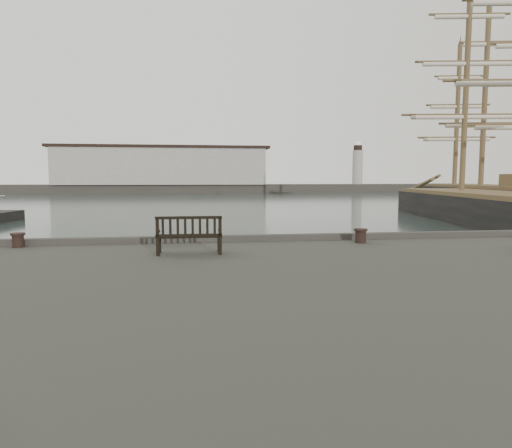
{
  "coord_description": "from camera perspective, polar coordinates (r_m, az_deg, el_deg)",
  "views": [
    {
      "loc": [
        -1.38,
        -13.39,
        3.41
      ],
      "look_at": [
        0.43,
        -0.5,
        2.1
      ],
      "focal_mm": 32.0,
      "sensor_mm": 36.0,
      "label": 1
    }
  ],
  "objects": [
    {
      "name": "breakwater",
      "position": [
        105.44,
        -9.79,
        6.15
      ],
      "size": [
        140.0,
        9.5,
        12.2
      ],
      "color": "#383530",
      "rests_on": "ground"
    },
    {
      "name": "bollard_right",
      "position": [
        13.42,
        12.94,
        -1.45
      ],
      "size": [
        0.48,
        0.48,
        0.41
      ],
      "primitive_type": "cylinder",
      "rotation": [
        0.0,
        0.0,
        -0.28
      ],
      "color": "black",
      "rests_on": "quay"
    },
    {
      "name": "bench",
      "position": [
        11.27,
        -8.34,
        -2.26
      ],
      "size": [
        1.59,
        0.56,
        0.91
      ],
      "rotation": [
        0.0,
        0.0,
        -0.01
      ],
      "color": "black",
      "rests_on": "quay"
    },
    {
      "name": "tall_ship_far",
      "position": [
        56.39,
        26.18,
        2.5
      ],
      "size": [
        11.42,
        28.56,
        23.94
      ],
      "rotation": [
        0.0,
        0.0,
        -0.2
      ],
      "color": "black",
      "rests_on": "ground"
    },
    {
      "name": "ground",
      "position": [
        13.88,
        -2.09,
        -8.48
      ],
      "size": [
        400.0,
        400.0,
        0.0
      ],
      "primitive_type": "plane",
      "color": "black",
      "rests_on": "ground"
    },
    {
      "name": "bollard_left",
      "position": [
        13.79,
        -27.61,
        -1.8
      ],
      "size": [
        0.4,
        0.4,
        0.39
      ],
      "primitive_type": "cylinder",
      "rotation": [
        0.0,
        0.0,
        0.09
      ],
      "color": "black",
      "rests_on": "quay"
    }
  ]
}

